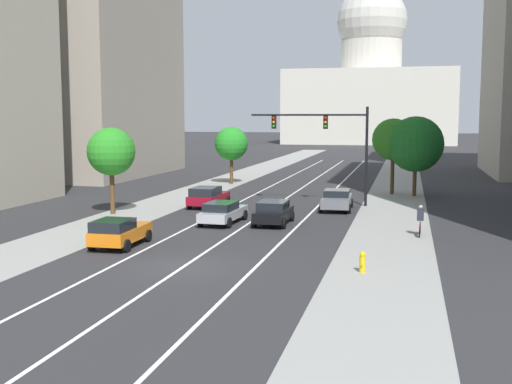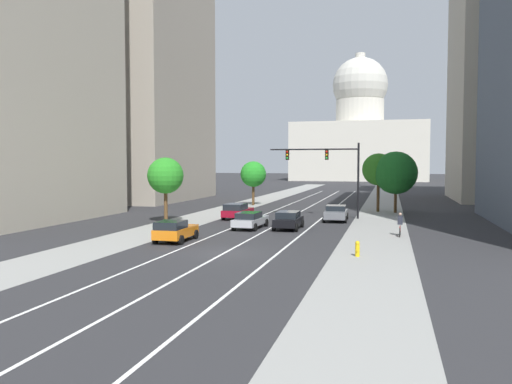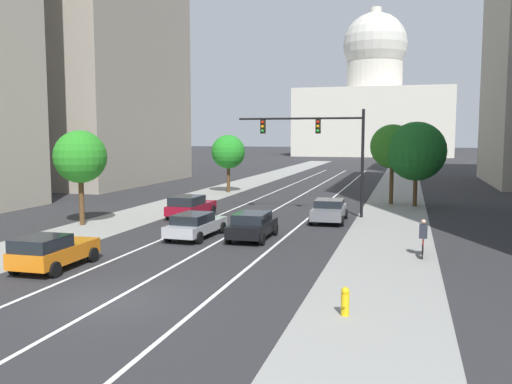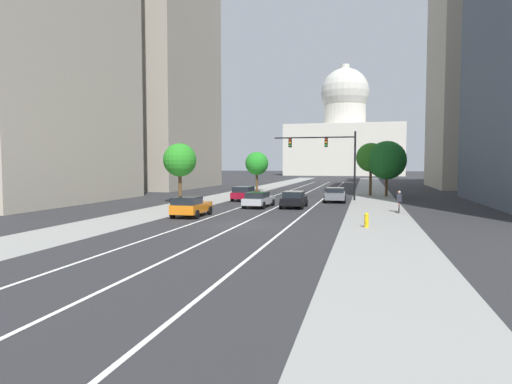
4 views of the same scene
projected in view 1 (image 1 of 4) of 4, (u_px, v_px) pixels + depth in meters
ground_plane at (314, 180)px, 66.77m from camera, size 400.00×400.00×0.00m
sidewalk_left at (222, 183)px, 63.89m from camera, size 4.65×130.00×0.01m
sidewalk_right at (397, 187)px, 59.99m from camera, size 4.65×130.00×0.01m
lane_stripe_left at (251, 196)px, 52.99m from camera, size 0.16×90.00×0.01m
lane_stripe_center at (288, 197)px, 52.28m from camera, size 0.16×90.00×0.01m
lane_stripe_right at (326, 198)px, 51.57m from camera, size 0.16×90.00×0.01m
office_tower_far_left at (72, 13)px, 71.05m from camera, size 18.39×23.29×35.83m
capitol_building at (371, 87)px, 158.09m from camera, size 40.28×26.05×39.42m
car_silver at (223, 212)px, 39.34m from camera, size 2.16×4.75×1.36m
car_orange at (119, 232)px, 32.23m from camera, size 2.07×4.06×1.49m
car_crimson at (208, 196)px, 46.52m from camera, size 2.20×4.56×1.51m
car_gray at (337, 199)px, 45.07m from camera, size 2.26×4.68×1.44m
car_black at (273, 212)px, 39.00m from camera, size 2.01×4.20×1.45m
traffic_signal_mast at (330, 135)px, 47.09m from camera, size 8.71×0.39×7.26m
fire_hydrant at (362, 262)px, 26.96m from camera, size 0.26×0.35×0.91m
cyclist at (420, 221)px, 35.22m from camera, size 0.37×1.70×1.72m
street_tree_near_left at (111, 152)px, 42.80m from camera, size 3.22×3.22×5.83m
street_tree_mid_left at (231, 144)px, 62.26m from camera, size 3.24×3.24×5.56m
street_tree_near_right at (416, 144)px, 52.59m from camera, size 4.58×4.58×6.58m
street_tree_mid_right at (393, 140)px, 53.73m from camera, size 3.51×3.51×6.40m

